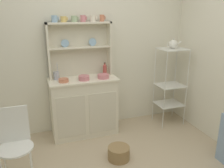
% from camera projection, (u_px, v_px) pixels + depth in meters
% --- Properties ---
extents(wall_back, '(3.84, 0.05, 2.50)m').
position_uv_depth(wall_back, '(84.00, 47.00, 3.53)').
color(wall_back, silver).
rests_on(wall_back, ground).
extents(hutch_cabinet, '(0.96, 0.45, 0.85)m').
position_uv_depth(hutch_cabinet, '(84.00, 106.00, 3.52)').
color(hutch_cabinet, silver).
rests_on(hutch_cabinet, ground).
extents(hutch_shelf_unit, '(0.90, 0.18, 0.77)m').
position_uv_depth(hutch_shelf_unit, '(79.00, 46.00, 3.40)').
color(hutch_shelf_unit, beige).
rests_on(hutch_shelf_unit, hutch_cabinet).
extents(bakers_rack, '(0.41, 0.35, 1.22)m').
position_uv_depth(bakers_rack, '(171.00, 79.00, 3.76)').
color(bakers_rack, silver).
rests_on(bakers_rack, ground).
extents(wire_chair, '(0.36, 0.36, 0.85)m').
position_uv_depth(wire_chair, '(15.00, 140.00, 2.46)').
color(wire_chair, white).
rests_on(wire_chair, ground).
extents(floor_basket, '(0.27, 0.27, 0.17)m').
position_uv_depth(floor_basket, '(119.00, 153.00, 2.98)').
color(floor_basket, '#93754C').
rests_on(floor_basket, ground).
extents(cup_sky_0, '(0.09, 0.08, 0.09)m').
position_uv_depth(cup_sky_0, '(55.00, 19.00, 3.15)').
color(cup_sky_0, '#8EB2D1').
rests_on(cup_sky_0, hutch_shelf_unit).
extents(cup_gold_1, '(0.09, 0.08, 0.08)m').
position_uv_depth(cup_gold_1, '(64.00, 19.00, 3.19)').
color(cup_gold_1, '#DBB760').
rests_on(cup_gold_1, hutch_shelf_unit).
extents(cup_sage_2, '(0.10, 0.08, 0.08)m').
position_uv_depth(cup_sage_2, '(74.00, 19.00, 3.24)').
color(cup_sage_2, '#9EB78E').
rests_on(cup_sage_2, hutch_shelf_unit).
extents(cup_rose_3, '(0.09, 0.07, 0.09)m').
position_uv_depth(cup_rose_3, '(83.00, 18.00, 3.27)').
color(cup_rose_3, '#D17A84').
rests_on(cup_rose_3, hutch_shelf_unit).
extents(cup_cream_4, '(0.09, 0.07, 0.08)m').
position_uv_depth(cup_cream_4, '(93.00, 18.00, 3.32)').
color(cup_cream_4, silver).
rests_on(cup_cream_4, hutch_shelf_unit).
extents(cup_terracotta_5, '(0.08, 0.06, 0.09)m').
position_uv_depth(cup_terracotta_5, '(102.00, 18.00, 3.36)').
color(cup_terracotta_5, '#C67556').
rests_on(cup_terracotta_5, hutch_shelf_unit).
extents(bowl_mixing_large, '(0.14, 0.14, 0.05)m').
position_uv_depth(bowl_mixing_large, '(64.00, 80.00, 3.23)').
color(bowl_mixing_large, '#C67556').
rests_on(bowl_mixing_large, hutch_cabinet).
extents(bowl_floral_medium, '(0.15, 0.15, 0.06)m').
position_uv_depth(bowl_floral_medium, '(84.00, 78.00, 3.31)').
color(bowl_floral_medium, '#D17A84').
rests_on(bowl_floral_medium, hutch_cabinet).
extents(bowl_cream_small, '(0.16, 0.16, 0.06)m').
position_uv_depth(bowl_cream_small, '(103.00, 76.00, 3.40)').
color(bowl_cream_small, '#D17A84').
rests_on(bowl_cream_small, hutch_cabinet).
extents(jam_bottle, '(0.06, 0.06, 0.19)m').
position_uv_depth(jam_bottle, '(105.00, 70.00, 3.56)').
color(jam_bottle, '#B74C47').
rests_on(jam_bottle, hutch_cabinet).
extents(utensil_jar, '(0.08, 0.08, 0.24)m').
position_uv_depth(utensil_jar, '(56.00, 75.00, 3.33)').
color(utensil_jar, '#B2B7C6').
rests_on(utensil_jar, hutch_cabinet).
extents(porcelain_teapot, '(0.22, 0.13, 0.15)m').
position_uv_depth(porcelain_teapot, '(173.00, 44.00, 3.60)').
color(porcelain_teapot, white).
rests_on(porcelain_teapot, bakers_rack).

